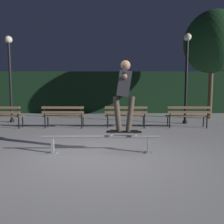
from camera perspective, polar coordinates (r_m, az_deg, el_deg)
The scene contains 12 objects.
ground_plane at distance 4.58m, azimuth -3.23°, elevation -11.74°, with size 90.00×90.00×0.00m, color #ADAAA8.
hedge_backdrop at distance 14.41m, azimuth -1.23°, elevation 5.40°, with size 24.00×1.20×2.79m, color black.
grind_rail at distance 4.64m, azimuth -3.15°, elevation -7.56°, with size 2.62×0.18×0.40m.
skateboard at distance 4.61m, azimuth 3.27°, elevation -5.56°, with size 0.79×0.23×0.09m.
skateboarder at distance 4.53m, azimuth 3.37°, elevation 6.14°, with size 0.62×1.41×1.56m.
park_bench_leftmost at distance 8.95m, azimuth -28.28°, elevation -0.55°, with size 1.61×0.47×0.88m.
park_bench_left_center at distance 8.11m, azimuth -13.22°, elevation -0.60°, with size 1.61×0.47×0.88m.
park_bench_right_center at distance 7.93m, azimuth 3.84°, elevation -0.61°, with size 1.61×0.47×0.88m.
park_bench_rightmost at distance 8.44m, azimuth 20.22°, elevation -0.56°, with size 1.61×0.47×0.88m.
tree_far_right at distance 12.41m, azimuth 26.01°, elevation 16.92°, with size 2.87×2.87×5.56m.
lamp_post_right at distance 9.72m, azimuth 19.93°, elevation 11.64°, with size 0.32×0.32×3.90m.
lamp_post_left at distance 10.62m, azimuth -26.40°, elevation 10.84°, with size 0.32×0.32×3.90m.
Camera 1 is at (0.23, -4.37, 1.33)m, focal length 33.07 mm.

